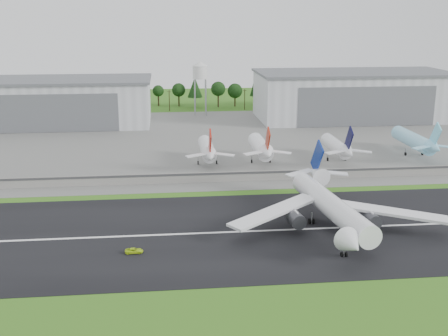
{
  "coord_description": "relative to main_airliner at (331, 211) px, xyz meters",
  "views": [
    {
      "loc": [
        -24.79,
        -124.2,
        54.49
      ],
      "look_at": [
        -7.27,
        40.0,
        9.0
      ],
      "focal_mm": 45.0,
      "sensor_mm": 36.0,
      "label": 1
    }
  ],
  "objects": [
    {
      "name": "parked_jet_skyblue",
      "position": [
        55.76,
        72.0,
        1.27
      ],
      "size": [
        7.36,
        37.29,
        16.72
      ],
      "color": "#8DD7F5",
      "rests_on": "ground"
    },
    {
      "name": "runway_centerline",
      "position": [
        -17.59,
        0.43,
        -4.78
      ],
      "size": [
        220.0,
        1.0,
        0.02
      ],
      "primitive_type": "cube",
      "color": "white",
      "rests_on": "runway"
    },
    {
      "name": "blast_fence",
      "position": [
        -17.59,
        45.42,
        -3.09
      ],
      "size": [
        240.0,
        0.61,
        3.5
      ],
      "color": "gray",
      "rests_on": "ground"
    },
    {
      "name": "parked_jet_red_a",
      "position": [
        -27.06,
        66.96,
        1.08
      ],
      "size": [
        7.36,
        31.29,
        16.46
      ],
      "color": "white",
      "rests_on": "ground"
    },
    {
      "name": "runway",
      "position": [
        -17.59,
        0.43,
        -4.84
      ],
      "size": [
        320.0,
        60.0,
        0.1
      ],
      "primitive_type": "cube",
      "color": "black",
      "rests_on": "ground"
    },
    {
      "name": "hangar_west",
      "position": [
        -97.59,
        155.35,
        6.74
      ],
      "size": [
        97.0,
        44.0,
        23.2
      ],
      "color": "silver",
      "rests_on": "ground"
    },
    {
      "name": "hangar_east",
      "position": [
        57.41,
        155.35,
        7.73
      ],
      "size": [
        102.0,
        47.0,
        25.2
      ],
      "color": "silver",
      "rests_on": "ground"
    },
    {
      "name": "parked_jet_navy",
      "position": [
        22.58,
        66.93,
        0.96
      ],
      "size": [
        7.36,
        31.29,
        16.33
      ],
      "color": "white",
      "rests_on": "ground"
    },
    {
      "name": "water_tower",
      "position": [
        -22.59,
        175.43,
        19.66
      ],
      "size": [
        8.4,
        8.4,
        29.4
      ],
      "color": "#99999E",
      "rests_on": "ground"
    },
    {
      "name": "utility_poles",
      "position": [
        -17.59,
        190.43,
        -4.89
      ],
      "size": [
        230.0,
        3.0,
        12.0
      ],
      "primitive_type": null,
      "color": "black",
      "rests_on": "ground"
    },
    {
      "name": "apron",
      "position": [
        -17.59,
        110.43,
        -4.84
      ],
      "size": [
        320.0,
        150.0,
        0.1
      ],
      "primitive_type": "cube",
      "color": "slate",
      "rests_on": "ground"
    },
    {
      "name": "ground",
      "position": [
        -17.59,
        -9.57,
        -4.89
      ],
      "size": [
        600.0,
        600.0,
        0.0
      ],
      "primitive_type": "plane",
      "color": "#206016",
      "rests_on": "ground"
    },
    {
      "name": "ground_vehicle",
      "position": [
        -50.49,
        -10.18,
        -4.21
      ],
      "size": [
        4.28,
        2.05,
        1.18
      ],
      "primitive_type": "imported",
      "rotation": [
        0.0,
        0.0,
        1.59
      ],
      "color": "#BCE11A",
      "rests_on": "runway"
    },
    {
      "name": "parked_jet_red_b",
      "position": [
        -6.8,
        67.0,
        1.33
      ],
      "size": [
        7.36,
        31.29,
        16.74
      ],
      "color": "white",
      "rests_on": "ground"
    },
    {
      "name": "treeline",
      "position": [
        -17.59,
        205.43,
        -4.89
      ],
      "size": [
        320.0,
        16.0,
        22.0
      ],
      "primitive_type": null,
      "color": "black",
      "rests_on": "ground"
    },
    {
      "name": "main_airliner",
      "position": [
        0.0,
        0.0,
        0.0
      ],
      "size": [
        56.92,
        59.26,
        18.17
      ],
      "rotation": [
        0.0,
        0.0,
        3.26
      ],
      "color": "white",
      "rests_on": "runway"
    }
  ]
}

